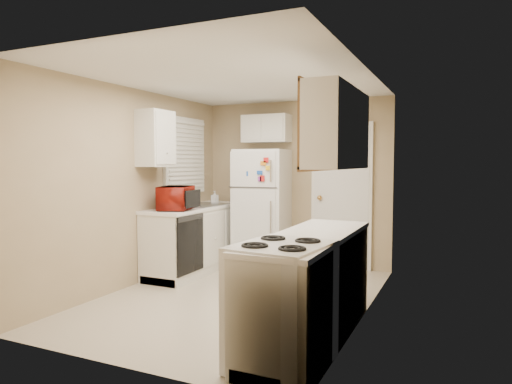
% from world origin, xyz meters
% --- Properties ---
extents(floor, '(3.80, 3.80, 0.00)m').
position_xyz_m(floor, '(0.00, 0.00, 0.00)').
color(floor, beige).
rests_on(floor, ground).
extents(ceiling, '(3.80, 3.80, 0.00)m').
position_xyz_m(ceiling, '(0.00, 0.00, 2.40)').
color(ceiling, white).
rests_on(ceiling, floor).
extents(wall_left, '(3.80, 3.80, 0.00)m').
position_xyz_m(wall_left, '(-1.40, 0.00, 1.20)').
color(wall_left, tan).
rests_on(wall_left, floor).
extents(wall_right, '(3.80, 3.80, 0.00)m').
position_xyz_m(wall_right, '(1.40, 0.00, 1.20)').
color(wall_right, tan).
rests_on(wall_right, floor).
extents(wall_back, '(2.80, 2.80, 0.00)m').
position_xyz_m(wall_back, '(0.00, 1.90, 1.20)').
color(wall_back, tan).
rests_on(wall_back, floor).
extents(wall_front, '(2.80, 2.80, 0.00)m').
position_xyz_m(wall_front, '(0.00, -1.90, 1.20)').
color(wall_front, tan).
rests_on(wall_front, floor).
extents(left_counter, '(0.60, 1.80, 0.90)m').
position_xyz_m(left_counter, '(-1.10, 0.90, 0.45)').
color(left_counter, silver).
rests_on(left_counter, floor).
extents(dishwasher, '(0.03, 0.58, 0.72)m').
position_xyz_m(dishwasher, '(-0.81, 0.30, 0.49)').
color(dishwasher, black).
rests_on(dishwasher, floor).
extents(sink, '(0.54, 0.74, 0.16)m').
position_xyz_m(sink, '(-1.10, 1.05, 0.86)').
color(sink, gray).
rests_on(sink, left_counter).
extents(microwave, '(0.61, 0.46, 0.36)m').
position_xyz_m(microwave, '(-1.07, 0.39, 1.05)').
color(microwave, maroon).
rests_on(microwave, left_counter).
extents(soap_bottle, '(0.09, 0.09, 0.18)m').
position_xyz_m(soap_bottle, '(-1.09, 1.42, 1.00)').
color(soap_bottle, white).
rests_on(soap_bottle, left_counter).
extents(window_blinds, '(0.10, 0.98, 1.08)m').
position_xyz_m(window_blinds, '(-1.36, 1.05, 1.60)').
color(window_blinds, silver).
rests_on(window_blinds, wall_left).
extents(upper_cabinet_left, '(0.30, 0.45, 0.70)m').
position_xyz_m(upper_cabinet_left, '(-1.25, 0.22, 1.80)').
color(upper_cabinet_left, silver).
rests_on(upper_cabinet_left, wall_left).
extents(refrigerator, '(0.75, 0.73, 1.69)m').
position_xyz_m(refrigerator, '(-0.37, 1.53, 0.84)').
color(refrigerator, silver).
rests_on(refrigerator, floor).
extents(cabinet_over_fridge, '(0.70, 0.30, 0.40)m').
position_xyz_m(cabinet_over_fridge, '(-0.40, 1.75, 2.00)').
color(cabinet_over_fridge, silver).
rests_on(cabinet_over_fridge, wall_back).
extents(interior_door, '(0.86, 0.06, 2.08)m').
position_xyz_m(interior_door, '(0.70, 1.86, 1.02)').
color(interior_door, silver).
rests_on(interior_door, floor).
extents(right_counter, '(0.60, 2.00, 0.90)m').
position_xyz_m(right_counter, '(1.10, -0.80, 0.45)').
color(right_counter, silver).
rests_on(right_counter, floor).
extents(stove, '(0.68, 0.80, 0.90)m').
position_xyz_m(stove, '(1.07, -1.40, 0.45)').
color(stove, silver).
rests_on(stove, floor).
extents(upper_cabinet_right, '(0.30, 1.20, 0.70)m').
position_xyz_m(upper_cabinet_right, '(1.25, -0.50, 1.80)').
color(upper_cabinet_right, silver).
rests_on(upper_cabinet_right, wall_right).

